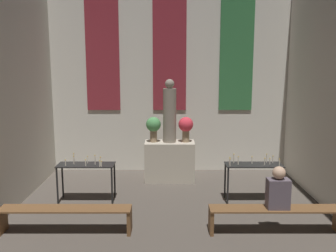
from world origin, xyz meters
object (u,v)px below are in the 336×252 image
(candle_rack_left, at_px, (84,170))
(person_seated, at_px, (276,190))
(pew_back_left, at_px, (64,214))
(pew_back_right, at_px, (273,214))
(flower_vase_right, at_px, (184,126))
(flower_vase_left, at_px, (152,126))
(statue, at_px, (168,113))
(candle_rack_right, at_px, (252,169))
(altar, at_px, (168,161))

(candle_rack_left, bearing_deg, person_seated, -22.78)
(pew_back_left, distance_m, pew_back_right, 3.48)
(flower_vase_right, bearing_deg, flower_vase_left, 180.00)
(pew_back_left, bearing_deg, person_seated, 0.00)
(flower_vase_left, xyz_separation_m, pew_back_left, (-1.36, -2.80, -1.00))
(statue, distance_m, candle_rack_right, 2.37)
(flower_vase_right, distance_m, person_seated, 3.18)
(flower_vase_right, height_order, pew_back_left, flower_vase_right)
(statue, height_order, candle_rack_right, statue)
(candle_rack_right, distance_m, pew_back_right, 1.50)
(flower_vase_right, bearing_deg, candle_rack_left, -147.06)
(statue, height_order, candle_rack_left, statue)
(statue, xyz_separation_m, candle_rack_left, (-1.70, -1.35, -0.97))
(flower_vase_left, bearing_deg, person_seated, -52.50)
(statue, relative_size, candle_rack_left, 1.29)
(candle_rack_right, bearing_deg, flower_vase_left, 147.11)
(flower_vase_right, distance_m, pew_back_right, 3.27)
(candle_rack_left, height_order, candle_rack_right, candle_rack_left)
(statue, xyz_separation_m, person_seated, (1.77, -2.80, -0.89))
(altar, relative_size, pew_back_left, 0.54)
(flower_vase_left, distance_m, pew_back_left, 3.27)
(statue, height_order, pew_back_right, statue)
(statue, relative_size, person_seated, 2.09)
(altar, xyz_separation_m, person_seated, (1.77, -2.80, 0.27))
(candle_rack_left, bearing_deg, flower_vase_left, 45.66)
(flower_vase_right, bearing_deg, person_seated, -63.66)
(flower_vase_left, distance_m, candle_rack_left, 1.99)
(flower_vase_left, xyz_separation_m, candle_rack_right, (2.08, -1.34, -0.66))
(pew_back_right, bearing_deg, statue, 121.84)
(pew_back_left, distance_m, person_seated, 3.53)
(altar, bearing_deg, candle_rack_left, -141.57)
(altar, distance_m, candle_rack_left, 2.17)
(flower_vase_left, relative_size, flower_vase_right, 1.00)
(candle_rack_right, bearing_deg, pew_back_left, -157.03)
(pew_back_left, relative_size, person_seated, 3.08)
(candle_rack_left, relative_size, pew_back_right, 0.53)
(flower_vase_right, xyz_separation_m, candle_rack_right, (1.32, -1.34, -0.66))
(altar, bearing_deg, pew_back_left, -121.84)
(candle_rack_right, bearing_deg, pew_back_right, -88.37)
(pew_back_left, xyz_separation_m, person_seated, (3.51, 0.00, 0.42))
(altar, relative_size, pew_back_right, 0.54)
(altar, relative_size, flower_vase_right, 1.97)
(statue, bearing_deg, person_seated, -57.74)
(statue, distance_m, flower_vase_left, 0.49)
(altar, distance_m, flower_vase_left, 0.93)
(statue, relative_size, candle_rack_right, 1.29)
(candle_rack_left, xyz_separation_m, person_seated, (3.46, -1.45, 0.08))
(statue, bearing_deg, pew_back_right, -58.16)
(statue, distance_m, candle_rack_left, 2.37)
(altar, bearing_deg, flower_vase_left, -180.00)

